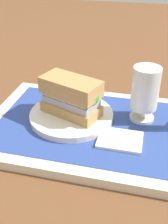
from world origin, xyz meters
TOP-DOWN VIEW (x-y plane):
  - ground_plane at (0.00, 0.00)m, footprint 3.00×3.00m
  - tray at (0.00, 0.00)m, footprint 0.44×0.32m
  - placemat at (0.00, 0.00)m, footprint 0.38×0.27m
  - plate at (-0.03, 0.01)m, footprint 0.19×0.19m
  - sandwich at (-0.03, 0.01)m, footprint 0.14×0.11m
  - beer_glass at (0.12, 0.05)m, footprint 0.06×0.06m
  - napkin_folded at (0.09, -0.05)m, footprint 0.09×0.07m

SIDE VIEW (x-z plane):
  - ground_plane at x=0.00m, z-range 0.00..0.00m
  - tray at x=0.00m, z-range 0.00..0.02m
  - placemat at x=0.00m, z-range 0.02..0.02m
  - napkin_folded at x=0.09m, z-range 0.02..0.03m
  - plate at x=-0.03m, z-range 0.02..0.04m
  - sandwich at x=-0.03m, z-range 0.04..0.12m
  - beer_glass at x=0.12m, z-range 0.03..0.15m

